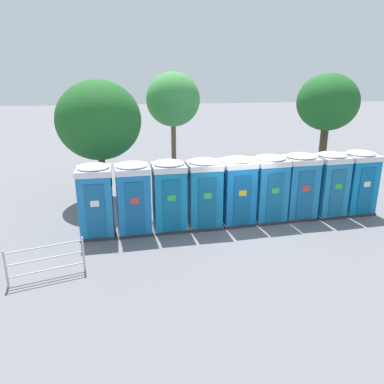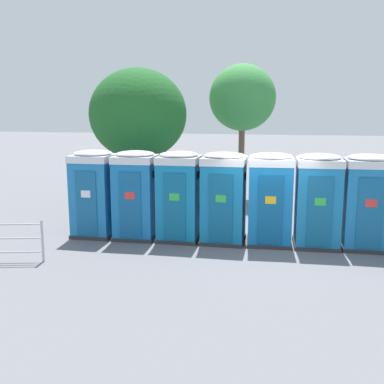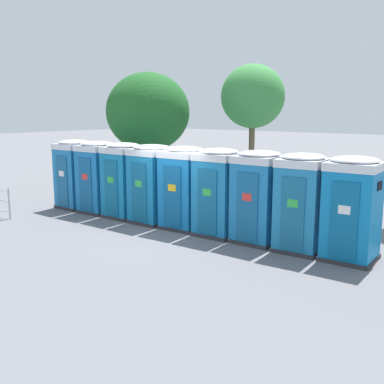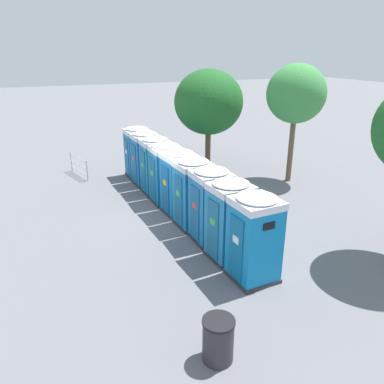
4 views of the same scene
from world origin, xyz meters
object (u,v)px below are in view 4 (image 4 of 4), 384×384
object	(u,v)px
portapotty_0	(138,152)
event_barrier	(79,165)
portapotty_2	(155,165)
portapotty_5	(193,193)
portapotty_8	(254,237)
portapotty_3	(166,173)
portapotty_7	(229,220)
street_tree_2	(296,94)
portapotty_6	(211,205)
trash_can	(218,340)
street_tree_0	(209,102)
portapotty_4	(179,182)
portapotty_1	(146,158)

from	to	relation	value
portapotty_0	event_barrier	bearing A→B (deg)	-112.83
portapotty_2	portapotty_5	xyz separation A→B (m)	(3.81, 0.21, -0.00)
portapotty_5	portapotty_8	distance (m)	3.82
portapotty_3	portapotty_7	world-z (taller)	same
portapotty_0	street_tree_2	world-z (taller)	street_tree_2
portapotty_2	portapotty_7	world-z (taller)	same
portapotty_6	street_tree_2	xyz separation A→B (m)	(-4.09, 6.21, 2.88)
portapotty_2	portapotty_3	xyz separation A→B (m)	(1.27, 0.04, -0.00)
portapotty_2	trash_can	bearing A→B (deg)	-10.27
portapotty_2	street_tree_0	distance (m)	5.05
portapotty_4	portapotty_7	world-z (taller)	same
street_tree_0	portapotty_5	bearing A→B (deg)	-29.21
portapotty_1	portapotty_4	distance (m)	3.82
street_tree_0	portapotty_1	bearing A→B (deg)	-71.89
portapotty_0	portapotty_7	bearing A→B (deg)	3.00
portapotty_4	street_tree_0	xyz separation A→B (m)	(-5.06, 3.60, 2.24)
street_tree_0	trash_can	xyz separation A→B (m)	(12.46, -5.55, -3.02)
portapotty_1	street_tree_2	distance (m)	7.55
portapotty_0	event_barrier	size ratio (longest dim) A/B	1.28
portapotty_1	trash_can	bearing A→B (deg)	-8.71
portapotty_2	portapotty_3	world-z (taller)	same
portapotty_8	event_barrier	bearing A→B (deg)	-163.52
portapotty_4	street_tree_0	distance (m)	6.61
portapotty_1	portapotty_2	distance (m)	1.27
portapotty_3	trash_can	distance (m)	8.89
event_barrier	portapotty_1	bearing A→B (deg)	49.26
street_tree_2	street_tree_0	bearing A→B (deg)	-141.70
portapotty_0	trash_can	xyz separation A→B (m)	(12.48, -1.67, -0.78)
portapotty_1	portapotty_0	bearing A→B (deg)	-178.08
event_barrier	portapotty_0	bearing A→B (deg)	67.17
portapotty_8	portapotty_0	bearing A→B (deg)	-176.90
portapotty_2	street_tree_0	world-z (taller)	street_tree_0
portapotty_7	event_barrier	distance (m)	10.61
portapotty_1	portapotty_6	size ratio (longest dim) A/B	1.00
portapotty_1	portapotty_2	xyz separation A→B (m)	(1.27, 0.08, 0.00)
portapotty_2	portapotty_4	distance (m)	2.54
portapotty_2	street_tree_2	distance (m)	7.20
portapotty_4	portapotty_5	distance (m)	1.27
portapotty_3	street_tree_2	bearing A→B (deg)	92.55
portapotty_4	event_barrier	distance (m)	7.01
portapotty_8	portapotty_4	bearing A→B (deg)	-176.92
portapotty_1	portapotty_7	distance (m)	7.63
portapotty_3	portapotty_8	world-z (taller)	same
portapotty_4	portapotty_5	size ratio (longest dim) A/B	1.00
portapotty_4	portapotty_7	size ratio (longest dim) A/B	1.00
portapotty_5	portapotty_2	bearing A→B (deg)	-176.82
portapotty_8	street_tree_0	size ratio (longest dim) A/B	0.49
portapotty_1	portapotty_5	distance (m)	5.09
portapotty_2	portapotty_3	distance (m)	1.27
portapotty_5	street_tree_2	world-z (taller)	street_tree_2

